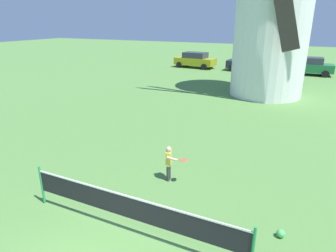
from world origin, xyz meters
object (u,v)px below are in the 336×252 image
at_px(player_far, 169,161).
at_px(stray_ball, 281,233).
at_px(parked_car_green, 308,66).
at_px(parked_car_black, 248,63).
at_px(tennis_net, 130,208).
at_px(parked_car_mustard, 195,60).

distance_m(player_far, stray_ball, 3.65).
bearing_deg(parked_car_green, player_far, -97.97).
height_order(player_far, parked_car_black, parked_car_black).
bearing_deg(tennis_net, stray_ball, 23.21).
relative_size(player_far, parked_car_mustard, 0.26).
relative_size(tennis_net, parked_car_green, 1.31).
relative_size(tennis_net, stray_ball, 28.06).
bearing_deg(parked_car_mustard, parked_car_green, 2.30).
height_order(parked_car_black, parked_car_green, same).
relative_size(stray_ball, parked_car_mustard, 0.05).
distance_m(parked_car_mustard, parked_car_black, 5.33).
height_order(stray_ball, parked_car_green, parked_car_green).
relative_size(parked_car_mustard, parked_car_green, 1.00).
bearing_deg(player_far, parked_car_mustard, 108.92).
height_order(parked_car_mustard, parked_car_green, same).
distance_m(tennis_net, player_far, 2.59).
bearing_deg(player_far, parked_car_black, 95.57).
bearing_deg(parked_car_mustard, stray_ball, -64.74).
height_order(player_far, stray_ball, player_far).
distance_m(tennis_net, parked_car_black, 24.60).
distance_m(stray_ball, parked_car_green, 23.45).
bearing_deg(tennis_net, player_far, 95.13).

